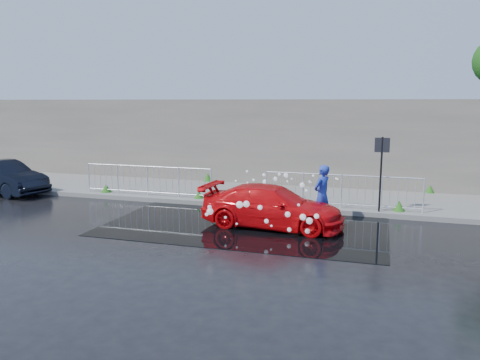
{
  "coord_description": "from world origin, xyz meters",
  "views": [
    {
      "loc": [
        4.23,
        -11.84,
        3.57
      ],
      "look_at": [
        -0.25,
        2.74,
        1.0
      ],
      "focal_mm": 35.0,
      "sensor_mm": 36.0,
      "label": 1
    }
  ],
  "objects_px": {
    "sign_post": "(381,162)",
    "person": "(322,194)",
    "dark_car": "(3,178)",
    "red_car": "(272,206)"
  },
  "relations": [
    {
      "from": "person",
      "to": "red_car",
      "type": "bearing_deg",
      "value": -28.38
    },
    {
      "from": "red_car",
      "to": "person",
      "type": "xyz_separation_m",
      "value": [
        1.3,
        0.87,
        0.27
      ]
    },
    {
      "from": "sign_post",
      "to": "dark_car",
      "type": "height_order",
      "value": "sign_post"
    },
    {
      "from": "sign_post",
      "to": "person",
      "type": "height_order",
      "value": "sign_post"
    },
    {
      "from": "dark_car",
      "to": "person",
      "type": "height_order",
      "value": "person"
    },
    {
      "from": "sign_post",
      "to": "red_car",
      "type": "distance_m",
      "value": 3.81
    },
    {
      "from": "sign_post",
      "to": "red_car",
      "type": "relative_size",
      "value": 0.61
    },
    {
      "from": "sign_post",
      "to": "dark_car",
      "type": "bearing_deg",
      "value": -177.94
    },
    {
      "from": "dark_car",
      "to": "person",
      "type": "bearing_deg",
      "value": -81.58
    },
    {
      "from": "person",
      "to": "dark_car",
      "type": "bearing_deg",
      "value": -65.76
    }
  ]
}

